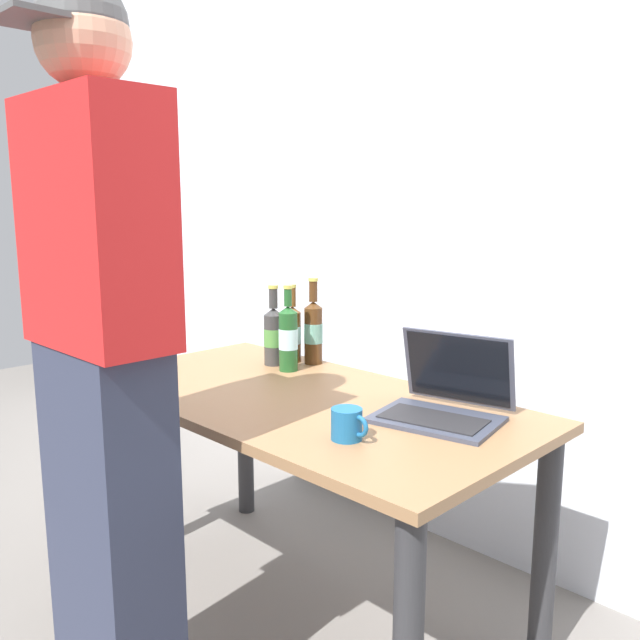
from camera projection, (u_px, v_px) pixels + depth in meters
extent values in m
plane|color=slate|center=(300.00, 608.00, 2.16)|extent=(8.00, 8.00, 0.00)
cube|color=olive|center=(299.00, 400.00, 2.04)|extent=(1.47, 0.75, 0.03)
cylinder|color=#2D2D30|center=(107.00, 477.00, 2.35)|extent=(0.07, 0.07, 0.70)
cylinder|color=#2D2D30|center=(245.00, 434.00, 2.79)|extent=(0.07, 0.07, 0.70)
cylinder|color=#2D2D30|center=(545.00, 551.00, 1.85)|extent=(0.07, 0.07, 0.70)
cube|color=#383D4C|center=(436.00, 420.00, 1.79)|extent=(0.37, 0.30, 0.01)
cube|color=#232326|center=(433.00, 419.00, 1.77)|extent=(0.30, 0.19, 0.00)
cube|color=#383D4C|center=(458.00, 368.00, 1.89)|extent=(0.33, 0.13, 0.22)
cube|color=black|center=(457.00, 368.00, 1.89)|extent=(0.31, 0.11, 0.20)
cylinder|color=#1E5123|center=(288.00, 342.00, 2.32)|extent=(0.07, 0.07, 0.21)
cone|color=#1E5123|center=(288.00, 309.00, 2.30)|extent=(0.07, 0.07, 0.02)
cylinder|color=#1E5123|center=(288.00, 297.00, 2.29)|extent=(0.03, 0.03, 0.06)
cylinder|color=#BFB74C|center=(288.00, 287.00, 2.29)|extent=(0.03, 0.03, 0.01)
cylinder|color=#A9DBDD|center=(288.00, 339.00, 2.32)|extent=(0.07, 0.07, 0.07)
cylinder|color=#333333|center=(274.00, 340.00, 2.41)|extent=(0.07, 0.07, 0.19)
cone|color=#333333|center=(273.00, 312.00, 2.39)|extent=(0.07, 0.07, 0.03)
cylinder|color=#333333|center=(273.00, 298.00, 2.38)|extent=(0.03, 0.03, 0.07)
cylinder|color=#BFB74C|center=(273.00, 287.00, 2.38)|extent=(0.04, 0.04, 0.01)
cylinder|color=#47833C|center=(274.00, 337.00, 2.41)|extent=(0.07, 0.07, 0.07)
cylinder|color=#472B14|center=(313.00, 336.00, 2.42)|extent=(0.07, 0.07, 0.21)
cone|color=#472B14|center=(313.00, 305.00, 2.40)|extent=(0.07, 0.07, 0.02)
cylinder|color=#472B14|center=(313.00, 291.00, 2.39)|extent=(0.03, 0.03, 0.08)
cylinder|color=#BFB74C|center=(313.00, 279.00, 2.39)|extent=(0.04, 0.04, 0.01)
cylinder|color=slate|center=(313.00, 333.00, 2.42)|extent=(0.07, 0.07, 0.07)
cylinder|color=brown|center=(293.00, 337.00, 2.45)|extent=(0.06, 0.06, 0.19)
cone|color=brown|center=(292.00, 309.00, 2.43)|extent=(0.06, 0.06, 0.02)
cylinder|color=brown|center=(292.00, 297.00, 2.43)|extent=(0.03, 0.03, 0.07)
cylinder|color=#BFB74C|center=(292.00, 286.00, 2.42)|extent=(0.03, 0.03, 0.01)
cylinder|color=#AAC6C8|center=(293.00, 335.00, 2.45)|extent=(0.06, 0.06, 0.07)
cube|color=#2D3347|center=(113.00, 541.00, 1.62)|extent=(0.35, 0.19, 0.99)
cube|color=red|center=(94.00, 224.00, 1.48)|extent=(0.41, 0.20, 0.56)
sphere|color=tan|center=(83.00, 41.00, 1.42)|extent=(0.21, 0.21, 0.21)
sphere|color=#4C4C4C|center=(82.00, 23.00, 1.41)|extent=(0.20, 0.20, 0.20)
cube|color=#4C4C4C|center=(26.00, 17.00, 1.33)|extent=(0.17, 0.12, 0.01)
cylinder|color=#19598C|center=(347.00, 424.00, 1.65)|extent=(0.08, 0.08, 0.08)
torus|color=#19598C|center=(359.00, 426.00, 1.62)|extent=(0.06, 0.01, 0.06)
cube|color=silver|center=(448.00, 208.00, 2.47)|extent=(6.00, 0.10, 2.60)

